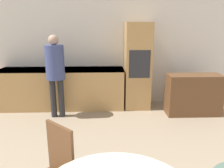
% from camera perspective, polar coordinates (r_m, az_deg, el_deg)
% --- Properties ---
extents(wall_back, '(6.63, 0.05, 2.60)m').
position_cam_1_polar(wall_back, '(5.25, -0.81, 8.79)').
color(wall_back, silver).
rests_on(wall_back, ground_plane).
extents(kitchen_counter, '(2.78, 0.60, 0.93)m').
position_cam_1_polar(kitchen_counter, '(5.16, -12.70, -1.02)').
color(kitchen_counter, tan).
rests_on(kitchen_counter, ground_plane).
extents(oven_unit, '(0.57, 0.59, 1.94)m').
position_cam_1_polar(oven_unit, '(5.02, 6.66, 4.61)').
color(oven_unit, tan).
rests_on(oven_unit, ground_plane).
extents(sideboard, '(1.14, 0.45, 0.87)m').
position_cam_1_polar(sideboard, '(5.00, 20.49, -2.61)').
color(sideboard, brown).
rests_on(sideboard, ground_plane).
extents(person_standing, '(0.37, 0.37, 1.70)m').
position_cam_1_polar(person_standing, '(4.53, -14.61, 4.10)').
color(person_standing, '#262628').
rests_on(person_standing, ground_plane).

